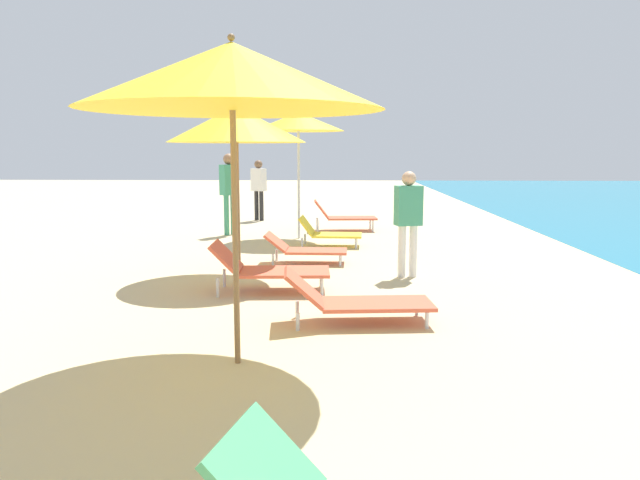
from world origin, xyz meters
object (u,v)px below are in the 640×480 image
object	(u,v)px
lounger_farthest_shoreside	(343,216)
person_walking_near	(408,214)
umbrella_farthest	(298,122)
umbrella_fourth	(236,124)
person_walking_far	(229,185)
lounger_fourth_inland	(267,268)
umbrella_third	(232,76)
lounger_farthest_inland	(328,233)
person_walking_mid	(259,184)
lounger_third_shoreside	(355,299)
lounger_fourth_shoreside	(305,249)

from	to	relation	value
lounger_farthest_shoreside	person_walking_near	xyz separation A→B (m)	(0.90, -5.10, 0.57)
umbrella_farthest	lounger_farthest_shoreside	bearing A→B (deg)	54.11
umbrella_fourth	person_walking_far	bearing A→B (deg)	102.01
lounger_farthest_shoreside	lounger_fourth_inland	bearing A→B (deg)	-102.93
person_walking_near	umbrella_third	bearing A→B (deg)	-41.26
lounger_farthest_inland	person_walking_mid	world-z (taller)	person_walking_mid
person_walking_mid	lounger_farthest_inland	bearing A→B (deg)	57.95
umbrella_third	lounger_farthest_shoreside	size ratio (longest dim) A/B	1.87
person_walking_near	person_walking_far	world-z (taller)	person_walking_far
umbrella_third	lounger_third_shoreside	size ratio (longest dim) A/B	1.70
umbrella_fourth	lounger_fourth_shoreside	bearing A→B (deg)	47.78
person_walking_mid	lounger_fourth_inland	bearing A→B (deg)	42.53
umbrella_fourth	person_walking_near	size ratio (longest dim) A/B	1.64
lounger_third_shoreside	umbrella_fourth	distance (m)	3.47
lounger_farthest_inland	person_walking_far	size ratio (longest dim) A/B	0.69
umbrella_farthest	lounger_farthest_inland	xyz separation A→B (m)	(0.62, -1.07, -2.11)
umbrella_third	person_walking_near	bearing A→B (deg)	63.17
umbrella_farthest	lounger_farthest_shoreside	distance (m)	2.56
lounger_third_shoreside	person_walking_far	world-z (taller)	person_walking_far
lounger_third_shoreside	lounger_farthest_inland	xyz separation A→B (m)	(-0.38, 5.14, 0.01)
umbrella_third	person_walking_near	world-z (taller)	umbrella_third
lounger_third_shoreside	person_walking_near	bearing A→B (deg)	66.57
person_walking_mid	person_walking_far	distance (m)	2.75
lounger_third_shoreside	umbrella_farthest	xyz separation A→B (m)	(-1.01, 6.21, 2.12)
person_walking_near	umbrella_fourth	bearing A→B (deg)	-104.99
umbrella_fourth	lounger_fourth_inland	world-z (taller)	umbrella_fourth
lounger_fourth_inland	lounger_third_shoreside	bearing A→B (deg)	-54.84
lounger_farthest_shoreside	umbrella_third	bearing A→B (deg)	-99.78
lounger_fourth_shoreside	person_walking_mid	size ratio (longest dim) A/B	0.84
umbrella_third	person_walking_near	size ratio (longest dim) A/B	1.79
umbrella_fourth	lounger_fourth_shoreside	world-z (taller)	umbrella_fourth
lounger_fourth_inland	person_walking_far	xyz separation A→B (m)	(-1.44, 5.29, 0.75)
lounger_fourth_inland	umbrella_fourth	bearing A→B (deg)	115.06
umbrella_third	person_walking_near	xyz separation A→B (m)	(1.83, 3.62, -1.47)
lounger_fourth_inland	lounger_farthest_inland	bearing A→B (deg)	76.64
lounger_farthest_shoreside	person_walking_near	size ratio (longest dim) A/B	0.96
umbrella_third	lounger_third_shoreside	world-z (taller)	umbrella_third
person_walking_near	person_walking_mid	size ratio (longest dim) A/B	0.97
lounger_fourth_inland	lounger_farthest_shoreside	size ratio (longest dim) A/B	1.06
person_walking_mid	person_walking_near	bearing A→B (deg)	57.74
lounger_third_shoreside	lounger_fourth_shoreside	size ratio (longest dim) A/B	1.20
person_walking_mid	person_walking_far	size ratio (longest dim) A/B	0.90
umbrella_farthest	umbrella_third	bearing A→B (deg)	-90.13
lounger_farthest_inland	person_walking_far	xyz separation A→B (m)	(-2.15, 1.54, 0.80)
person_walking_far	umbrella_third	bearing A→B (deg)	146.52
umbrella_third	lounger_farthest_inland	world-z (taller)	umbrella_third
person_walking_far	person_walking_mid	bearing A→B (deg)	-49.73
lounger_farthest_shoreside	person_walking_far	size ratio (longest dim) A/B	0.83
umbrella_fourth	umbrella_farthest	size ratio (longest dim) A/B	0.94
lounger_third_shoreside	lounger_fourth_inland	size ratio (longest dim) A/B	1.04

